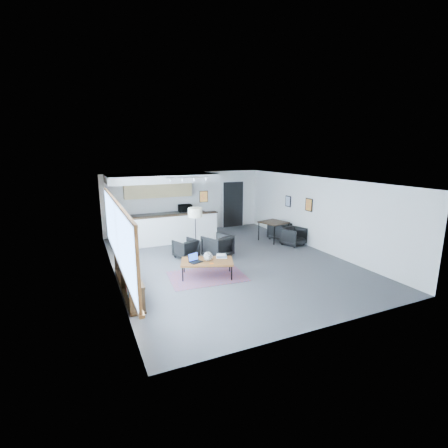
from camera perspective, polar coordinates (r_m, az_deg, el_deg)
name	(u,v)px	position (r m, az deg, el deg)	size (l,w,h in m)	color
room	(228,222)	(10.26, 0.76, 0.39)	(7.02, 9.02, 2.62)	#454548
window	(117,235)	(8.46, -18.26, -1.86)	(0.10, 5.95, 1.66)	#8CBFFF
console	(128,279)	(8.68, -16.54, -9.22)	(0.35, 3.00, 0.80)	black
kitchenette	(162,205)	(13.31, -10.77, 3.37)	(4.20, 1.96, 2.60)	white
doorway	(233,204)	(15.19, 1.56, 3.57)	(1.10, 0.12, 2.15)	black
track_light	(188,178)	(11.89, -6.37, 8.00)	(1.60, 0.07, 0.15)	silver
wall_art_lower	(309,205)	(12.37, 14.70, 3.28)	(0.03, 0.38, 0.48)	black
wall_art_upper	(288,201)	(13.40, 11.21, 3.94)	(0.03, 0.34, 0.44)	black
kilim_rug	(207,276)	(9.36, -2.97, -9.15)	(2.23, 1.62, 0.01)	#5D3549
coffee_table	(207,262)	(9.21, -3.00, -6.66)	(1.63, 1.24, 0.47)	brown
laptop	(195,259)	(9.11, -5.21, -6.21)	(0.40, 0.36, 0.24)	black
ceramic_pot	(208,256)	(9.13, -2.83, -5.72)	(0.26, 0.26, 0.26)	gray
book_stack	(221,256)	(9.43, -0.45, -5.66)	(0.38, 0.34, 0.10)	silver
coaster	(212,263)	(8.97, -2.20, -6.93)	(0.12, 0.12, 0.01)	#E5590C
armchair_left	(186,248)	(10.91, -6.75, -4.13)	(0.67, 0.62, 0.69)	black
armchair_right	(217,245)	(10.86, -1.17, -3.71)	(0.81, 0.76, 0.84)	black
floor_lamp	(195,214)	(10.84, -5.08, 1.72)	(0.52, 0.52, 1.65)	black
dining_table	(274,223)	(12.90, 8.70, 0.10)	(1.13, 1.13, 0.77)	black
dining_chair_near	(294,237)	(12.49, 12.14, -2.26)	(0.62, 0.58, 0.64)	black
dining_chair_far	(279,232)	(13.25, 9.70, -1.32)	(0.61, 0.58, 0.63)	black
microwave	(185,207)	(14.06, -6.85, 2.92)	(0.56, 0.31, 0.38)	black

